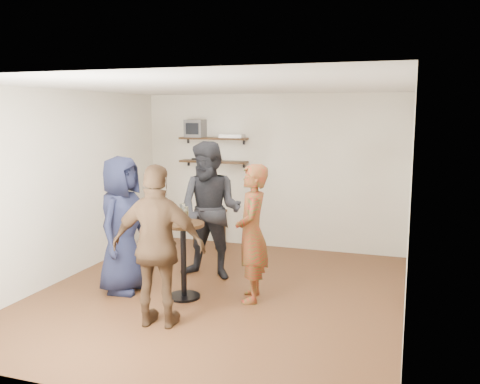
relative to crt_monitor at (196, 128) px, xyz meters
name	(u,v)px	position (x,y,z in m)	size (l,w,h in m)	color
room	(218,194)	(1.33, -2.38, -0.72)	(4.58, 5.08, 2.68)	#4B3018
shelf_upper	(213,138)	(0.33, 0.00, -0.17)	(1.20, 0.25, 0.04)	black
shelf_lower	(214,162)	(0.33, 0.00, -0.57)	(1.20, 0.25, 0.04)	black
crt_monitor	(196,128)	(0.00, 0.00, 0.00)	(0.32, 0.30, 0.30)	#59595B
dvd_deck	(232,136)	(0.67, 0.00, -0.12)	(0.40, 0.24, 0.06)	silver
radio	(211,158)	(0.29, 0.00, -0.50)	(0.22, 0.10, 0.10)	black
power_strip	(200,159)	(0.05, 0.05, -0.54)	(0.30, 0.05, 0.03)	black
side_table	(209,217)	(0.31, -0.18, -1.51)	(0.55, 0.55, 0.61)	black
vase_lilies	(209,194)	(0.31, -0.18, -1.10)	(0.19, 0.20, 0.98)	white
drinks_table	(183,250)	(0.96, -2.62, -1.40)	(0.52, 0.52, 0.96)	black
wine_glass_fl	(178,213)	(0.91, -2.64, -0.93)	(0.06, 0.06, 0.19)	silver
wine_glass_fr	(186,212)	(1.01, -2.64, -0.92)	(0.07, 0.07, 0.21)	silver
wine_glass_bl	(182,209)	(0.92, -2.54, -0.91)	(0.07, 0.07, 0.22)	silver
wine_glass_br	(185,212)	(0.98, -2.60, -0.93)	(0.06, 0.06, 0.19)	silver
person_plaid	(252,233)	(1.78, -2.41, -1.18)	(0.61, 0.40, 1.68)	red
person_dark	(211,211)	(0.98, -1.77, -1.07)	(0.93, 0.72, 1.90)	black
person_navy	(122,225)	(0.11, -2.64, -1.14)	(0.86, 0.56, 1.76)	#161932
person_brown	(158,247)	(1.07, -3.46, -1.14)	(1.03, 0.43, 1.76)	#452F1D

